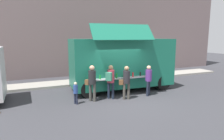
{
  "coord_description": "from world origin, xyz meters",
  "views": [
    {
      "loc": [
        -4.41,
        -8.65,
        3.12
      ],
      "look_at": [
        -0.14,
        1.41,
        1.3
      ],
      "focal_mm": 31.46,
      "sensor_mm": 36.0,
      "label": 1
    }
  ],
  "objects_px": {
    "child_near_queue": "(76,91)",
    "customer_extra_browsing": "(149,78)",
    "customer_front_ordering": "(126,80)",
    "food_truck_main": "(122,62)",
    "trash_bin": "(152,71)",
    "customer_rear_waiting": "(92,80)",
    "customer_mid_with_backpack": "(110,79)"
  },
  "relations": [
    {
      "from": "customer_front_ordering",
      "to": "trash_bin",
      "type": "bearing_deg",
      "value": -29.83
    },
    {
      "from": "child_near_queue",
      "to": "customer_mid_with_backpack",
      "type": "bearing_deg",
      "value": -24.09
    },
    {
      "from": "customer_extra_browsing",
      "to": "food_truck_main",
      "type": "bearing_deg",
      "value": -13.17
    },
    {
      "from": "child_near_queue",
      "to": "customer_front_ordering",
      "type": "bearing_deg",
      "value": -32.85
    },
    {
      "from": "customer_mid_with_backpack",
      "to": "customer_extra_browsing",
      "type": "relative_size",
      "value": 1.06
    },
    {
      "from": "customer_mid_with_backpack",
      "to": "customer_extra_browsing",
      "type": "bearing_deg",
      "value": -53.09
    },
    {
      "from": "customer_mid_with_backpack",
      "to": "customer_front_ordering",
      "type": "bearing_deg",
      "value": -72.85
    },
    {
      "from": "customer_front_ordering",
      "to": "customer_rear_waiting",
      "type": "relative_size",
      "value": 0.96
    },
    {
      "from": "customer_front_ordering",
      "to": "food_truck_main",
      "type": "bearing_deg",
      "value": -2.67
    },
    {
      "from": "trash_bin",
      "to": "customer_rear_waiting",
      "type": "xyz_separation_m",
      "value": [
        -6.06,
        -3.77,
        0.55
      ]
    },
    {
      "from": "customer_extra_browsing",
      "to": "child_near_queue",
      "type": "relative_size",
      "value": 1.54
    },
    {
      "from": "customer_rear_waiting",
      "to": "child_near_queue",
      "type": "height_order",
      "value": "customer_rear_waiting"
    },
    {
      "from": "customer_front_ordering",
      "to": "customer_rear_waiting",
      "type": "xyz_separation_m",
      "value": [
        -1.68,
        0.39,
        0.05
      ]
    },
    {
      "from": "trash_bin",
      "to": "customer_extra_browsing",
      "type": "bearing_deg",
      "value": -126.41
    },
    {
      "from": "customer_front_ordering",
      "to": "customer_extra_browsing",
      "type": "relative_size",
      "value": 1.04
    },
    {
      "from": "customer_extra_browsing",
      "to": "child_near_queue",
      "type": "height_order",
      "value": "customer_extra_browsing"
    },
    {
      "from": "food_truck_main",
      "to": "customer_extra_browsing",
      "type": "bearing_deg",
      "value": -63.89
    },
    {
      "from": "food_truck_main",
      "to": "customer_extra_browsing",
      "type": "xyz_separation_m",
      "value": [
        0.75,
        -1.73,
        -0.67
      ]
    },
    {
      "from": "customer_front_ordering",
      "to": "child_near_queue",
      "type": "relative_size",
      "value": 1.6
    },
    {
      "from": "customer_front_ordering",
      "to": "customer_extra_browsing",
      "type": "bearing_deg",
      "value": -69.03
    },
    {
      "from": "food_truck_main",
      "to": "trash_bin",
      "type": "bearing_deg",
      "value": 34.55
    },
    {
      "from": "customer_rear_waiting",
      "to": "customer_front_ordering",
      "type": "bearing_deg",
      "value": -52.24
    },
    {
      "from": "customer_mid_with_backpack",
      "to": "customer_rear_waiting",
      "type": "bearing_deg",
      "value": 131.79
    },
    {
      "from": "child_near_queue",
      "to": "customer_extra_browsing",
      "type": "bearing_deg",
      "value": -29.13
    },
    {
      "from": "customer_front_ordering",
      "to": "customer_rear_waiting",
      "type": "height_order",
      "value": "customer_rear_waiting"
    },
    {
      "from": "customer_mid_with_backpack",
      "to": "customer_extra_browsing",
      "type": "distance_m",
      "value": 2.12
    },
    {
      "from": "customer_rear_waiting",
      "to": "customer_extra_browsing",
      "type": "height_order",
      "value": "customer_rear_waiting"
    },
    {
      "from": "food_truck_main",
      "to": "customer_front_ordering",
      "type": "distance_m",
      "value": 2.05
    },
    {
      "from": "child_near_queue",
      "to": "food_truck_main",
      "type": "bearing_deg",
      "value": -0.33
    },
    {
      "from": "customer_front_ordering",
      "to": "customer_mid_with_backpack",
      "type": "xyz_separation_m",
      "value": [
        -0.71,
        0.35,
        0.05
      ]
    },
    {
      "from": "customer_mid_with_backpack",
      "to": "customer_extra_browsing",
      "type": "xyz_separation_m",
      "value": [
        2.11,
        -0.25,
        -0.08
      ]
    },
    {
      "from": "customer_extra_browsing",
      "to": "customer_rear_waiting",
      "type": "bearing_deg",
      "value": 48.22
    }
  ]
}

